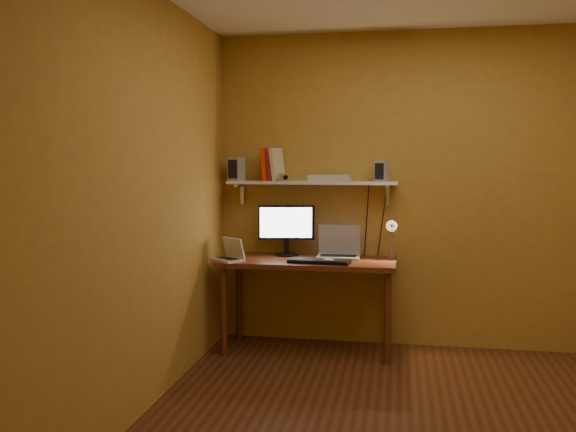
% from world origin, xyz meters
% --- Properties ---
extents(room, '(3.44, 3.24, 2.64)m').
position_xyz_m(room, '(0.00, 0.00, 1.30)').
color(room, '#5A2E17').
rests_on(room, ground).
extents(desk, '(1.40, 0.60, 0.75)m').
position_xyz_m(desk, '(-0.90, 1.28, 0.66)').
color(desk, '#622B17').
rests_on(desk, ground).
extents(wall_shelf, '(1.40, 0.25, 0.21)m').
position_xyz_m(wall_shelf, '(-0.90, 1.47, 1.36)').
color(wall_shelf, silver).
rests_on(wall_shelf, room).
extents(monitor, '(0.47, 0.23, 0.42)m').
position_xyz_m(monitor, '(-1.11, 1.46, 0.99)').
color(monitor, black).
rests_on(monitor, desk).
extents(laptop, '(0.35, 0.26, 0.26)m').
position_xyz_m(laptop, '(-0.67, 1.44, 0.82)').
color(laptop, '#999BA1').
rests_on(laptop, desk).
extents(netbook, '(0.30, 0.29, 0.18)m').
position_xyz_m(netbook, '(-1.50, 1.11, 0.80)').
color(netbook, silver).
rests_on(netbook, desk).
extents(keyboard, '(0.49, 0.21, 0.03)m').
position_xyz_m(keyboard, '(-0.79, 1.12, 0.76)').
color(keyboard, black).
rests_on(keyboard, desk).
extents(mouse, '(0.12, 0.10, 0.04)m').
position_xyz_m(mouse, '(-0.72, 1.13, 0.77)').
color(mouse, silver).
rests_on(mouse, desk).
extents(desk_lamp, '(0.09, 0.23, 0.38)m').
position_xyz_m(desk_lamp, '(-0.24, 1.41, 0.96)').
color(desk_lamp, silver).
rests_on(desk_lamp, desk).
extents(speaker_left, '(0.14, 0.14, 0.20)m').
position_xyz_m(speaker_left, '(-1.54, 1.46, 1.47)').
color(speaker_left, '#999BA1').
rests_on(speaker_left, wall_shelf).
extents(speaker_right, '(0.12, 0.12, 0.17)m').
position_xyz_m(speaker_right, '(-0.33, 1.48, 1.46)').
color(speaker_right, '#999BA1').
rests_on(speaker_right, wall_shelf).
extents(books, '(0.19, 0.20, 0.27)m').
position_xyz_m(books, '(-1.24, 1.50, 1.51)').
color(books, '#F13700').
rests_on(books, wall_shelf).
extents(shelf_camera, '(0.11, 0.07, 0.06)m').
position_xyz_m(shelf_camera, '(-1.11, 1.40, 1.41)').
color(shelf_camera, silver).
rests_on(shelf_camera, wall_shelf).
extents(router, '(0.34, 0.24, 0.05)m').
position_xyz_m(router, '(-0.75, 1.46, 1.40)').
color(router, silver).
rests_on(router, wall_shelf).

